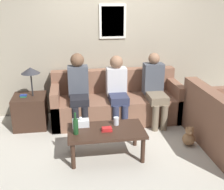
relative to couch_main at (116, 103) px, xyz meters
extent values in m
plane|color=beige|center=(0.00, -0.50, -0.31)|extent=(16.00, 16.00, 0.00)
cube|color=#9E937F|center=(0.00, 0.45, 0.99)|extent=(9.00, 0.06, 2.60)
cube|color=silver|center=(0.00, 0.40, 1.39)|extent=(0.48, 0.02, 0.60)
cube|color=beige|center=(0.00, 0.40, 1.39)|extent=(0.40, 0.01, 0.52)
cube|color=brown|center=(0.00, -0.05, -0.08)|extent=(2.27, 0.84, 0.45)
cube|color=brown|center=(0.00, 0.27, 0.35)|extent=(2.27, 0.20, 0.42)
cube|color=brown|center=(-1.06, -0.05, 0.03)|extent=(0.14, 0.84, 0.68)
cube|color=brown|center=(1.06, -0.05, 0.03)|extent=(0.14, 0.84, 0.68)
cube|color=brown|center=(1.18, -1.26, 0.35)|extent=(0.20, 1.68, 0.42)
cube|color=brown|center=(1.50, -0.49, 0.03)|extent=(0.84, 0.14, 0.68)
cube|color=#382319|center=(-0.34, -1.23, 0.08)|extent=(1.05, 0.58, 0.04)
cylinder|color=#382319|center=(-0.81, -1.46, -0.12)|extent=(0.06, 0.06, 0.37)
cylinder|color=#382319|center=(0.12, -1.46, -0.12)|extent=(0.06, 0.06, 0.37)
cylinder|color=#382319|center=(-0.81, -1.00, -0.12)|extent=(0.06, 0.06, 0.37)
cylinder|color=#382319|center=(0.12, -1.00, -0.12)|extent=(0.06, 0.06, 0.37)
cube|color=#382319|center=(-1.50, -0.09, -0.03)|extent=(0.54, 0.54, 0.55)
cylinder|color=#262628|center=(-1.43, -0.09, 0.45)|extent=(0.02, 0.02, 0.41)
cone|color=#2D2D33|center=(-1.43, -0.09, 0.68)|extent=(0.31, 0.31, 0.10)
cube|color=#237547|center=(-1.58, -0.12, 0.25)|extent=(0.10, 0.08, 0.02)
cube|color=navy|center=(-1.58, -0.12, 0.27)|extent=(0.11, 0.08, 0.02)
cylinder|color=#19421E|center=(-0.75, -1.29, 0.21)|extent=(0.07, 0.07, 0.21)
cylinder|color=#19421E|center=(-0.75, -1.29, 0.36)|extent=(0.03, 0.03, 0.09)
cylinder|color=silver|center=(-0.18, -1.10, 0.16)|extent=(0.08, 0.08, 0.11)
cube|color=red|center=(-0.34, -1.27, 0.11)|extent=(0.15, 0.10, 0.02)
cube|color=red|center=(-0.34, -1.27, 0.14)|extent=(0.13, 0.09, 0.03)
cube|color=silver|center=(-0.68, -1.08, 0.15)|extent=(0.23, 0.12, 0.10)
sphere|color=white|center=(-0.68, -1.08, 0.22)|extent=(0.05, 0.05, 0.05)
cube|color=black|center=(-0.66, -0.25, 0.19)|extent=(0.31, 0.43, 0.14)
cylinder|color=black|center=(-0.74, -0.46, -0.08)|extent=(0.11, 0.11, 0.45)
cylinder|color=black|center=(-0.59, -0.46, -0.08)|extent=(0.11, 0.11, 0.45)
cube|color=#474C56|center=(-0.66, -0.04, 0.45)|extent=(0.34, 0.22, 0.53)
sphere|color=brown|center=(-0.66, -0.04, 0.82)|extent=(0.23, 0.23, 0.23)
cube|color=#2D334C|center=(-0.01, -0.27, 0.19)|extent=(0.31, 0.42, 0.14)
cylinder|color=#2D334C|center=(-0.08, -0.48, -0.08)|extent=(0.11, 0.11, 0.45)
cylinder|color=#2D334C|center=(0.07, -0.48, -0.08)|extent=(0.11, 0.11, 0.45)
cube|color=silver|center=(-0.01, -0.06, 0.43)|extent=(0.34, 0.22, 0.48)
sphere|color=#8C664C|center=(-0.01, -0.06, 0.77)|extent=(0.22, 0.22, 0.22)
cube|color=#756651|center=(0.64, -0.33, 0.19)|extent=(0.31, 0.49, 0.14)
cylinder|color=#756651|center=(0.57, -0.57, -0.08)|extent=(0.11, 0.11, 0.45)
cylinder|color=#756651|center=(0.72, -0.57, -0.08)|extent=(0.11, 0.11, 0.45)
cube|color=#474C56|center=(0.64, -0.09, 0.46)|extent=(0.34, 0.22, 0.54)
sphere|color=#8C664C|center=(0.64, -0.09, 0.81)|extent=(0.20, 0.20, 0.20)
sphere|color=#A87A51|center=(0.93, -1.11, -0.21)|extent=(0.19, 0.19, 0.19)
sphere|color=#A87A51|center=(0.93, -1.11, -0.07)|extent=(0.12, 0.12, 0.12)
sphere|color=#A87A51|center=(0.89, -1.11, -0.03)|extent=(0.04, 0.04, 0.04)
sphere|color=#A87A51|center=(0.97, -1.11, -0.03)|extent=(0.04, 0.04, 0.04)
sphere|color=tan|center=(0.93, -1.16, -0.08)|extent=(0.05, 0.05, 0.05)
camera|label=1|loc=(-0.78, -4.65, 1.85)|focal=45.00mm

